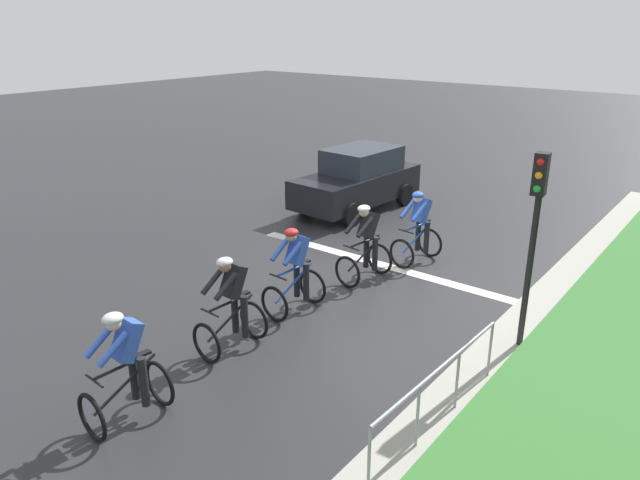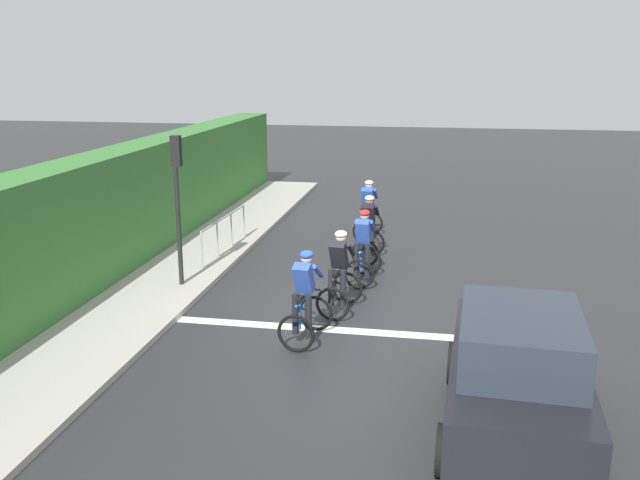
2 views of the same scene
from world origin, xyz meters
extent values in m
plane|color=#28282B|center=(0.00, 0.00, 0.00)|extent=(80.00, 80.00, 0.00)
cube|color=#ADA89E|center=(-4.43, 2.00, 0.06)|extent=(2.80, 24.48, 0.12)
cube|color=gray|center=(-5.33, 2.00, 0.22)|extent=(0.44, 24.48, 0.44)
cube|color=silver|center=(0.00, -0.65, 0.00)|extent=(7.00, 0.30, 0.01)
torus|color=black|center=(-0.07, 6.66, 0.34)|extent=(0.68, 0.10, 0.68)
torus|color=black|center=(-0.14, 5.64, 0.34)|extent=(0.68, 0.10, 0.68)
cylinder|color=black|center=(-0.11, 6.15, 0.59)|extent=(0.11, 0.99, 0.51)
cylinder|color=black|center=(-0.13, 5.85, 0.62)|extent=(0.04, 0.04, 0.55)
cylinder|color=black|center=(-0.10, 6.20, 0.87)|extent=(0.09, 0.72, 0.04)
cube|color=black|center=(-0.13, 5.85, 0.91)|extent=(0.11, 0.23, 0.04)
cylinder|color=black|center=(-0.08, 6.56, 0.84)|extent=(0.42, 0.06, 0.03)
cube|color=#2D51B7|center=(-0.11, 6.05, 1.21)|extent=(0.33, 0.43, 0.57)
sphere|color=beige|center=(-0.10, 6.20, 1.52)|extent=(0.20, 0.20, 0.20)
ellipsoid|color=silver|center=(-0.10, 6.20, 1.59)|extent=(0.26, 0.30, 0.14)
cylinder|color=black|center=(-0.24, 5.96, 0.57)|extent=(0.12, 0.12, 0.74)
cylinder|color=black|center=(0.00, 5.94, 0.57)|extent=(0.12, 0.12, 0.74)
cylinder|color=#2D51B7|center=(-0.25, 6.35, 1.26)|extent=(0.12, 0.48, 0.37)
cylinder|color=#2D51B7|center=(0.07, 6.33, 1.26)|extent=(0.12, 0.48, 0.37)
torus|color=black|center=(0.17, 4.48, 0.34)|extent=(0.68, 0.10, 0.68)
torus|color=black|center=(0.12, 3.47, 0.34)|extent=(0.68, 0.10, 0.68)
cylinder|color=black|center=(0.14, 3.98, 0.59)|extent=(0.10, 0.99, 0.51)
cylinder|color=black|center=(0.13, 3.67, 0.62)|extent=(0.04, 0.04, 0.55)
cylinder|color=black|center=(0.15, 4.03, 0.87)|extent=(0.08, 0.72, 0.04)
cube|color=black|center=(0.13, 3.67, 0.91)|extent=(0.11, 0.23, 0.04)
cylinder|color=black|center=(0.17, 4.38, 0.84)|extent=(0.42, 0.06, 0.03)
cube|color=black|center=(0.14, 3.87, 1.21)|extent=(0.32, 0.43, 0.57)
sphere|color=#9E7051|center=(0.15, 4.03, 1.52)|extent=(0.20, 0.20, 0.20)
ellipsoid|color=silver|center=(0.15, 4.03, 1.59)|extent=(0.26, 0.29, 0.14)
cylinder|color=black|center=(0.01, 3.78, 0.57)|extent=(0.12, 0.12, 0.74)
cylinder|color=black|center=(0.25, 3.77, 0.57)|extent=(0.12, 0.12, 0.74)
cylinder|color=black|center=(-0.01, 4.17, 1.26)|extent=(0.12, 0.48, 0.37)
cylinder|color=black|center=(0.31, 4.15, 1.26)|extent=(0.12, 0.48, 0.37)
torus|color=black|center=(0.25, 2.79, 0.34)|extent=(0.68, 0.10, 0.68)
torus|color=black|center=(0.18, 1.78, 0.34)|extent=(0.68, 0.10, 0.68)
cylinder|color=#1E59B2|center=(0.21, 2.29, 0.59)|extent=(0.10, 0.99, 0.51)
cylinder|color=#1E59B2|center=(0.20, 1.98, 0.62)|extent=(0.04, 0.04, 0.55)
cylinder|color=#1E59B2|center=(0.22, 2.34, 0.87)|extent=(0.09, 0.72, 0.04)
cube|color=black|center=(0.20, 1.98, 0.91)|extent=(0.11, 0.23, 0.04)
cylinder|color=black|center=(0.24, 2.69, 0.84)|extent=(0.42, 0.06, 0.03)
cube|color=#2D51B7|center=(0.21, 2.18, 1.21)|extent=(0.32, 0.43, 0.57)
sphere|color=tan|center=(0.22, 2.34, 1.52)|extent=(0.20, 0.20, 0.20)
ellipsoid|color=red|center=(0.22, 2.34, 1.59)|extent=(0.26, 0.29, 0.14)
cylinder|color=black|center=(0.08, 2.09, 0.57)|extent=(0.12, 0.12, 0.74)
cylinder|color=black|center=(0.32, 2.07, 0.57)|extent=(0.12, 0.12, 0.74)
cylinder|color=#2D51B7|center=(0.07, 2.48, 1.26)|extent=(0.12, 0.48, 0.37)
cylinder|color=#2D51B7|center=(0.39, 2.46, 1.26)|extent=(0.12, 0.48, 0.37)
torus|color=black|center=(0.04, 0.80, 0.34)|extent=(0.68, 0.14, 0.68)
torus|color=black|center=(-0.08, -0.21, 0.34)|extent=(0.68, 0.14, 0.68)
cylinder|color=black|center=(-0.02, 0.30, 0.59)|extent=(0.17, 0.99, 0.51)
cylinder|color=black|center=(-0.06, 0.00, 0.62)|extent=(0.04, 0.04, 0.55)
cylinder|color=black|center=(-0.01, 0.35, 0.87)|extent=(0.13, 0.71, 0.04)
cube|color=black|center=(-0.06, 0.00, 0.91)|extent=(0.13, 0.23, 0.04)
cylinder|color=black|center=(0.03, 0.70, 0.84)|extent=(0.42, 0.08, 0.03)
cube|color=black|center=(-0.03, 0.20, 1.21)|extent=(0.35, 0.44, 0.57)
sphere|color=beige|center=(-0.01, 0.35, 1.52)|extent=(0.20, 0.20, 0.20)
ellipsoid|color=silver|center=(-0.01, 0.35, 1.59)|extent=(0.27, 0.31, 0.14)
cylinder|color=black|center=(-0.16, 0.11, 0.57)|extent=(0.12, 0.12, 0.74)
cylinder|color=black|center=(0.07, 0.08, 0.57)|extent=(0.12, 0.12, 0.74)
cylinder|color=black|center=(-0.16, 0.50, 1.26)|extent=(0.15, 0.49, 0.37)
cylinder|color=black|center=(0.16, 0.46, 1.26)|extent=(0.15, 0.49, 0.37)
torus|color=black|center=(-0.32, -0.74, 0.34)|extent=(0.68, 0.16, 0.68)
torus|color=black|center=(-0.47, -1.75, 0.34)|extent=(0.68, 0.16, 0.68)
cylinder|color=#1E59B2|center=(-0.39, -1.25, 0.59)|extent=(0.19, 0.98, 0.51)
cylinder|color=#1E59B2|center=(-0.44, -1.55, 0.62)|extent=(0.04, 0.04, 0.55)
cylinder|color=#1E59B2|center=(-0.39, -1.19, 0.87)|extent=(0.15, 0.71, 0.04)
cube|color=black|center=(-0.44, -1.55, 0.91)|extent=(0.13, 0.23, 0.04)
cylinder|color=black|center=(-0.34, -0.84, 0.84)|extent=(0.42, 0.09, 0.03)
cube|color=#2D51B7|center=(-0.41, -1.35, 1.21)|extent=(0.36, 0.45, 0.57)
sphere|color=beige|center=(-0.39, -1.19, 1.52)|extent=(0.20, 0.20, 0.20)
ellipsoid|color=#264CB2|center=(-0.39, -1.19, 1.59)|extent=(0.28, 0.31, 0.14)
cylinder|color=black|center=(-0.54, -1.43, 0.57)|extent=(0.12, 0.12, 0.74)
cylinder|color=black|center=(-0.31, -1.46, 0.57)|extent=(0.12, 0.12, 0.74)
cylinder|color=#2D51B7|center=(-0.53, -1.04, 1.26)|extent=(0.16, 0.49, 0.37)
cylinder|color=#2D51B7|center=(-0.21, -1.09, 1.26)|extent=(0.16, 0.49, 0.37)
cube|color=black|center=(2.96, -3.73, 0.70)|extent=(1.93, 4.19, 0.80)
cube|color=#262D38|center=(2.95, -3.98, 1.43)|extent=(1.61, 2.21, 0.66)
cylinder|color=black|center=(2.20, -2.42, 0.32)|extent=(0.26, 0.65, 0.64)
cylinder|color=black|center=(3.86, -2.51, 0.32)|extent=(0.26, 0.65, 0.64)
cylinder|color=black|center=(2.06, -4.95, 0.32)|extent=(0.26, 0.65, 0.64)
cylinder|color=black|center=(3.72, -5.05, 0.32)|extent=(0.26, 0.65, 0.64)
cube|color=#EAEACC|center=(2.56, -1.70, 0.80)|extent=(0.28, 0.10, 0.16)
cube|color=#EAEACC|center=(3.58, -1.75, 0.80)|extent=(0.28, 0.10, 0.16)
cylinder|color=black|center=(-3.64, 1.08, 1.35)|extent=(0.10, 0.10, 2.70)
cube|color=black|center=(-3.64, 1.18, 3.02)|extent=(0.22, 0.22, 0.64)
sphere|color=red|center=(-3.65, 1.29, 3.22)|extent=(0.11, 0.11, 0.11)
sphere|color=orange|center=(-3.65, 1.29, 3.02)|extent=(0.11, 0.11, 0.11)
sphere|color=green|center=(-3.65, 1.29, 2.82)|extent=(0.11, 0.11, 0.11)
cylinder|color=#999EA3|center=(-3.53, 3.82, 1.00)|extent=(0.17, 3.08, 0.05)
cylinder|color=#999EA3|center=(-3.59, 2.28, 0.50)|extent=(0.04, 0.04, 1.00)
cylinder|color=#999EA3|center=(-3.55, 3.30, 0.50)|extent=(0.04, 0.04, 1.00)
cylinder|color=#999EA3|center=(-3.51, 4.33, 0.50)|extent=(0.04, 0.04, 1.00)
cylinder|color=#999EA3|center=(-3.47, 5.36, 0.50)|extent=(0.04, 0.04, 1.00)
camera|label=1|loc=(-6.27, 9.86, 5.13)|focal=33.15mm
camera|label=2|loc=(1.87, -12.41, 4.85)|focal=38.48mm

